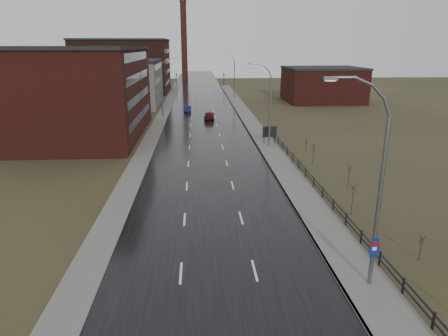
{
  "coord_description": "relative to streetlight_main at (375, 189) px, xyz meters",
  "views": [
    {
      "loc": [
        -1.06,
        -17.81,
        13.52
      ],
      "look_at": [
        1.2,
        16.4,
        3.0
      ],
      "focal_mm": 32.0,
      "sensor_mm": 36.0,
      "label": 1
    }
  ],
  "objects": [
    {
      "name": "shrub_d",
      "position": [
        5.22,
        16.66,
        -4.82
      ],
      "size": [
        0.55,
        0.58,
        2.33
      ],
      "color": "#382D23",
      "rests_on": "ground"
    },
    {
      "name": "car_near",
      "position": [
        -11.64,
        64.99,
        -5.42
      ],
      "size": [
        1.51,
        3.96,
        1.29
      ],
      "primitive_type": "imported",
      "rotation": [
        0.0,
        0.0,
        -0.04
      ],
      "color": "#0E1148",
      "rests_on": "ground"
    },
    {
      "name": "shrub_f",
      "position": [
        4.69,
        30.65,
        -5.13
      ],
      "size": [
        0.42,
        0.44,
        1.75
      ],
      "color": "#382D23",
      "rests_on": "ground"
    },
    {
      "name": "smokestack",
      "position": [
        -14.47,
        148.0,
        9.44
      ],
      "size": [
        2.7,
        2.7,
        30.7
      ],
      "color": "#331611",
      "rests_on": "ground"
    },
    {
      "name": "sidewalk_right",
      "position": [
        0.13,
        33.0,
        -5.97
      ],
      "size": [
        3.2,
        180.0,
        0.18
      ],
      "primitive_type": "cube",
      "color": "#595651",
      "rests_on": "ground"
    },
    {
      "name": "traffic_light_right",
      "position": [
        -0.47,
        118.0,
        -1.46
      ],
      "size": [
        0.58,
        2.73,
        5.3
      ],
      "color": "black",
      "rests_on": "ground"
    },
    {
      "name": "shrub_b",
      "position": [
        4.82,
        2.64,
        -5.12
      ],
      "size": [
        0.43,
        0.45,
        1.78
      ],
      "color": "#382D23",
      "rests_on": "ground"
    },
    {
      "name": "road",
      "position": [
        -8.47,
        58.0,
        -6.03
      ],
      "size": [
        14.0,
        300.0,
        0.06
      ],
      "primitive_type": "cube",
      "color": "black",
      "rests_on": "ground"
    },
    {
      "name": "streetlight_left",
      "position": [
        -16.17,
        60.0,
        -0.22
      ],
      "size": [
        3.36,
        0.28,
        11.35
      ],
      "color": "slate",
      "rests_on": "ground"
    },
    {
      "name": "warehouse_far",
      "position": [
        -31.47,
        106.0,
        1.7
      ],
      "size": [
        26.52,
        24.48,
        15.5
      ],
      "color": "#331611",
      "rests_on": "ground"
    },
    {
      "name": "sidewalk_left",
      "position": [
        -16.67,
        58.0,
        -6.0
      ],
      "size": [
        2.4,
        260.0,
        0.12
      ],
      "primitive_type": "cube",
      "color": "#595651",
      "rests_on": "ground"
    },
    {
      "name": "car_far",
      "position": [
        -7.35,
        55.75,
        -5.27
      ],
      "size": [
        2.16,
        4.75,
        1.58
      ],
      "primitive_type": "imported",
      "rotation": [
        0.0,
        0.0,
        3.08
      ],
      "color": "#570E15",
      "rests_on": "ground"
    },
    {
      "name": "shrub_e",
      "position": [
        3.89,
        24.55,
        -4.64
      ],
      "size": [
        0.63,
        0.66,
        2.66
      ],
      "color": "#382D23",
      "rests_on": "ground"
    },
    {
      "name": "billboard",
      "position": [
        0.63,
        35.39,
        -4.32
      ],
      "size": [
        2.03,
        0.17,
        2.59
      ],
      "color": "black",
      "rests_on": "ground"
    },
    {
      "name": "streetlight_main",
      "position": [
        0.0,
        0.0,
        0.0
      ],
      "size": [
        3.91,
        0.29,
        12.11
      ],
      "color": "slate",
      "rests_on": "ground"
    },
    {
      "name": "guardrail",
      "position": [
        1.83,
        16.32,
        -5.35
      ],
      "size": [
        0.1,
        53.05,
        1.1
      ],
      "color": "black",
      "rests_on": "ground"
    },
    {
      "name": "warehouse_mid",
      "position": [
        -26.46,
        76.0,
        -0.8
      ],
      "size": [
        16.32,
        20.4,
        10.5
      ],
      "color": "slate",
      "rests_on": "ground"
    },
    {
      "name": "curb_right",
      "position": [
        -1.39,
        33.0,
        -5.97
      ],
      "size": [
        0.16,
        180.0,
        0.18
      ],
      "primitive_type": "cube",
      "color": "slate",
      "rests_on": "ground"
    },
    {
      "name": "traffic_light_left",
      "position": [
        -16.47,
        118.0,
        -1.46
      ],
      "size": [
        0.58,
        2.73,
        5.3
      ],
      "color": "black",
      "rests_on": "ground"
    },
    {
      "name": "ground",
      "position": [
        -8.47,
        -2.0,
        -6.06
      ],
      "size": [
        320.0,
        320.0,
        0.0
      ],
      "primitive_type": "plane",
      "color": "#2D2819",
      "rests_on": "ground"
    },
    {
      "name": "warehouse_near",
      "position": [
        -29.46,
        43.0,
        0.7
      ],
      "size": [
        22.44,
        28.56,
        13.5
      ],
      "color": "#471914",
      "rests_on": "ground"
    },
    {
      "name": "streetlight_right_far",
      "position": [
        0.03,
        88.0,
        -0.22
      ],
      "size": [
        3.36,
        0.28,
        11.35
      ],
      "color": "slate",
      "rests_on": "ground"
    },
    {
      "name": "streetlight_right_mid",
      "position": [
        0.03,
        34.0,
        -0.22
      ],
      "size": [
        3.36,
        0.28,
        11.35
      ],
      "color": "slate",
      "rests_on": "ground"
    },
    {
      "name": "shrub_c",
      "position": [
        3.05,
        10.04,
        -4.57
      ],
      "size": [
        0.66,
        0.7,
        2.8
      ],
      "color": "#382D23",
      "rests_on": "ground"
    },
    {
      "name": "building_right",
      "position": [
        21.83,
        80.0,
        -1.8
      ],
      "size": [
        18.36,
        16.32,
        8.5
      ],
      "color": "#471914",
      "rests_on": "ground"
    }
  ]
}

